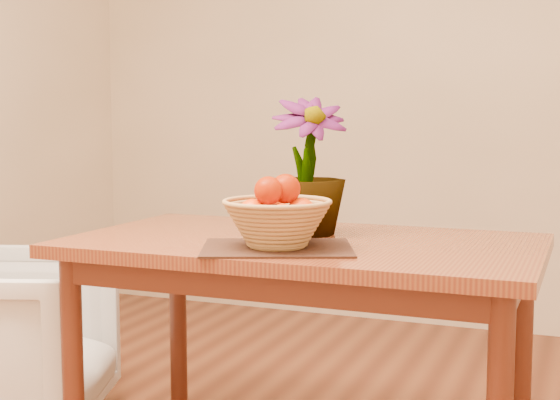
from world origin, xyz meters
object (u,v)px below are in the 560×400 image
at_px(wicker_basket, 277,225).
at_px(armchair, 1,334).
at_px(table, 304,267).
at_px(potted_plant, 307,166).

bearing_deg(wicker_basket, armchair, 173.34).
bearing_deg(table, potted_plant, 103.93).
xyz_separation_m(potted_plant, armchair, (-1.09, -0.16, -0.61)).
relative_size(table, armchair, 1.98).
bearing_deg(armchair, potted_plant, -100.50).
distance_m(table, armchair, 1.16).
bearing_deg(table, armchair, -176.55).
bearing_deg(wicker_basket, potted_plant, 93.09).
xyz_separation_m(wicker_basket, potted_plant, (-0.02, 0.29, 0.15)).
bearing_deg(armchair, table, -105.36).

